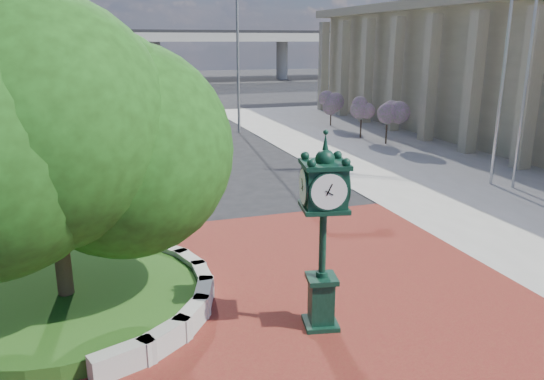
{
  "coord_description": "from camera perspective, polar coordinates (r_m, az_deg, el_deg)",
  "views": [
    {
      "loc": [
        -3.98,
        -12.17,
        6.08
      ],
      "look_at": [
        0.56,
        1.5,
        2.0
      ],
      "focal_mm": 35.0,
      "sensor_mm": 36.0,
      "label": 1
    }
  ],
  "objects": [
    {
      "name": "overpass",
      "position": [
        82.26,
        -16.36,
        15.52
      ],
      "size": [
        90.0,
        12.0,
        7.5
      ],
      "color": "#9E9B93",
      "rests_on": "ground"
    },
    {
      "name": "street_lamp_near",
      "position": [
        35.92,
        -3.31,
        15.49
      ],
      "size": [
        2.23,
        0.73,
        10.07
      ],
      "color": "slate",
      "rests_on": "ground"
    },
    {
      "name": "flagpole_b",
      "position": [
        24.29,
        23.92,
        14.02
      ],
      "size": [
        1.78,
        0.33,
        11.46
      ],
      "color": "silver",
      "rests_on": "ground"
    },
    {
      "name": "planter_wall",
      "position": [
        13.55,
        -11.34,
        -9.93
      ],
      "size": [
        2.96,
        6.77,
        0.54
      ],
      "color": "#9E9B93",
      "rests_on": "ground"
    },
    {
      "name": "sidewalk",
      "position": [
        30.46,
        23.19,
        3.04
      ],
      "size": [
        20.0,
        50.0,
        0.04
      ],
      "primitive_type": "cube",
      "color": "#9E9B93",
      "rests_on": "ground"
    },
    {
      "name": "tree_street",
      "position": [
        30.3,
        -18.59,
        9.62
      ],
      "size": [
        4.4,
        4.4,
        5.45
      ],
      "color": "#38281C",
      "rests_on": "ground"
    },
    {
      "name": "street_lamp_far",
      "position": [
        51.74,
        -18.46,
        13.79
      ],
      "size": [
        1.9,
        0.35,
        8.47
      ],
      "color": "slate",
      "rests_on": "ground"
    },
    {
      "name": "parked_car",
      "position": [
        53.19,
        -14.24,
        9.65
      ],
      "size": [
        3.42,
        5.16,
        1.63
      ],
      "primitive_type": "imported",
      "rotation": [
        0.0,
        0.0,
        -0.34
      ],
      "color": "#640E0E",
      "rests_on": "ground"
    },
    {
      "name": "shrub_mid",
      "position": [
        34.55,
        9.6,
        8.12
      ],
      "size": [
        1.2,
        1.2,
        2.2
      ],
      "color": "#38281C",
      "rests_on": "ground"
    },
    {
      "name": "ground",
      "position": [
        14.18,
        -0.23,
        -9.59
      ],
      "size": [
        200.0,
        200.0,
        0.0
      ],
      "primitive_type": "plane",
      "color": "black",
      "rests_on": "ground"
    },
    {
      "name": "post_clock",
      "position": [
        11.1,
        5.53,
        -3.81
      ],
      "size": [
        1.03,
        1.03,
        4.31
      ],
      "color": "black",
      "rests_on": "ground"
    },
    {
      "name": "shrub_near",
      "position": [
        32.71,
        12.29,
        7.56
      ],
      "size": [
        1.2,
        1.2,
        2.2
      ],
      "color": "#38281C",
      "rests_on": "ground"
    },
    {
      "name": "plaza",
      "position": [
        13.32,
        1.14,
        -11.26
      ],
      "size": [
        12.0,
        12.0,
        0.04
      ],
      "primitive_type": "cube",
      "color": "maroon",
      "rests_on": "ground"
    },
    {
      "name": "flagpole_a",
      "position": [
        24.05,
        25.82,
        11.77
      ],
      "size": [
        1.52,
        0.34,
        9.81
      ],
      "color": "silver",
      "rests_on": "ground"
    },
    {
      "name": "grass_bed",
      "position": [
        13.56,
        -21.15,
        -11.06
      ],
      "size": [
        6.1,
        6.1,
        0.4
      ],
      "primitive_type": "cylinder",
      "color": "#1A4313",
      "rests_on": "ground"
    },
    {
      "name": "shrub_far",
      "position": [
        39.29,
        6.38,
        9.15
      ],
      "size": [
        1.2,
        1.2,
        2.2
      ],
      "color": "#38281C",
      "rests_on": "ground"
    },
    {
      "name": "tree_planter",
      "position": [
        12.44,
        -22.75,
        3.65
      ],
      "size": [
        5.2,
        5.2,
        6.33
      ],
      "color": "#38281C",
      "rests_on": "ground"
    }
  ]
}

